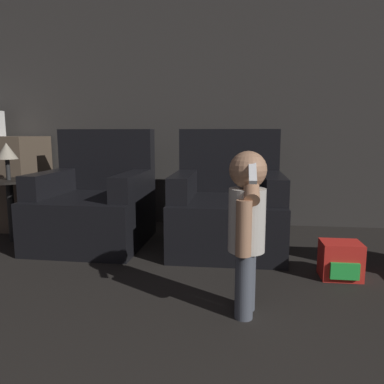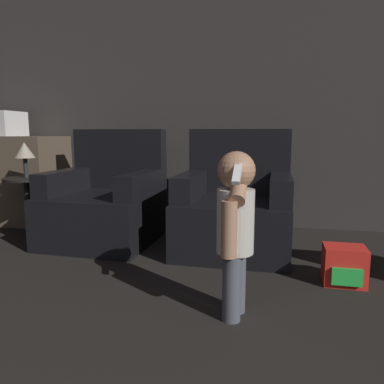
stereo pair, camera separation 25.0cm
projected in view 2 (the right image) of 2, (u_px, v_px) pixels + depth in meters
name	position (u px, v px, depth m)	size (l,w,h in m)	color
wall_back	(224.00, 98.00, 3.79)	(8.40, 0.05, 2.60)	#33302D
armchair_left	(106.00, 204.00, 3.33)	(0.91, 0.94, 0.99)	black
armchair_right	(235.00, 209.00, 3.09)	(0.88, 0.92, 0.99)	black
person_toddler	(235.00, 222.00, 1.88)	(0.19, 0.34, 0.86)	#474C56
toy_backpack	(344.00, 266.00, 2.37)	(0.26, 0.22, 0.24)	red
kitchen_counter	(0.00, 179.00, 4.08)	(1.40, 0.60, 0.92)	brown
side_table	(27.00, 190.00, 3.42)	(0.41, 0.41, 0.55)	black
lamp	(25.00, 151.00, 3.36)	(0.18, 0.18, 0.32)	#262626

